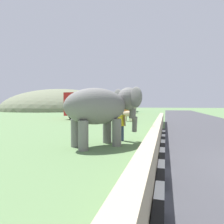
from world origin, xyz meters
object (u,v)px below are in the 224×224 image
Objects in this scene: bus_orange at (119,104)px; cow_near at (128,114)px; bus_teal at (129,104)px; bus_red at (89,104)px; person_handler at (121,124)px; elephant at (103,107)px; cow_mid at (121,112)px.

bus_orange reaches higher than cow_near.
bus_teal reaches higher than cow_near.
bus_red is 8.34m from cow_near.
bus_red is (16.51, 8.64, 1.15)m from person_handler.
cow_near is (-29.96, -5.46, -1.21)m from bus_teal.
elephant reaches higher than person_handler.
elephant is at bearing 158.36° from person_handler.
bus_teal is 4.75× the size of cow_near.
bus_orange is 5.59× the size of cow_mid.
bus_red is at bearing 55.70° from cow_near.
bus_orange is at bearing -8.16° from bus_red.
bus_red and bus_orange have the same top height.
bus_teal is at bearing 10.32° from cow_near.
bus_teal reaches higher than elephant.
bus_orange reaches higher than cow_mid.
bus_red is 5.01× the size of cow_near.
bus_orange is 5.10× the size of cow_near.
cow_mid is at bearing 10.20° from elephant.
bus_orange reaches higher than person_handler.
bus_orange and bus_teal have the same top height.
person_handler is 42.46m from bus_teal.
bus_teal is at bearing 1.38° from bus_orange.
elephant is 1.79m from person_handler.
bus_red and bus_teal have the same top height.
person_handler is at bearing -171.26° from cow_near.
elephant is 17.74m from cow_mid.
bus_teal is (25.31, -1.36, -0.00)m from bus_red.
bus_red is at bearing 24.24° from elephant.
elephant is 0.42× the size of bus_red.
cow_near is (-16.45, -5.13, -1.21)m from bus_orange.
cow_near is (-4.65, -6.82, -1.21)m from bus_red.
elephant is at bearing -171.18° from bus_teal.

